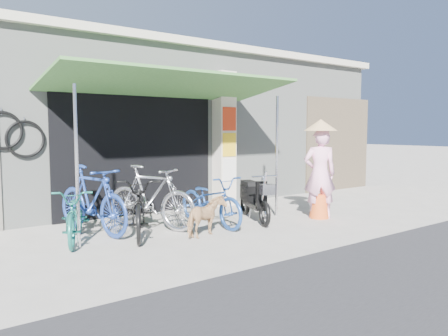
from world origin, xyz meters
TOP-DOWN VIEW (x-y plane):
  - ground at (0.00, 0.00)m, footprint 80.00×80.00m
  - bicycle_shop at (-0.00, 5.09)m, footprint 12.30×5.30m
  - shop_pillar at (0.85, 2.45)m, footprint 0.42×0.44m
  - awning at (-0.90, 1.63)m, footprint 4.60×1.88m
  - neighbour_right at (5.00, 2.59)m, footprint 2.60×0.06m
  - bike_teal at (-2.92, 1.10)m, footprint 1.14×1.68m
  - bike_blue at (-2.53, 1.49)m, footprint 0.96×1.95m
  - bike_black at (-1.97, 0.88)m, footprint 1.37×1.93m
  - bike_silver at (-1.60, 1.24)m, footprint 1.27×1.89m
  - bike_navy at (-0.62, 0.84)m, footprint 0.69×1.75m
  - street_dog at (-1.14, 0.21)m, footprint 0.83×0.58m
  - moped at (0.29, 0.73)m, footprint 0.75×1.54m
  - nun at (1.46, 0.14)m, footprint 0.75×0.69m

SIDE VIEW (x-z plane):
  - ground at x=0.00m, z-range 0.00..0.00m
  - street_dog at x=-1.14m, z-range 0.00..0.64m
  - moped at x=0.29m, z-range -0.04..0.87m
  - bike_teal at x=-2.92m, z-range 0.00..0.84m
  - bike_navy at x=-0.62m, z-range 0.00..0.90m
  - bike_black at x=-1.97m, z-range 0.00..0.96m
  - bike_silver at x=-1.60m, z-range 0.00..1.11m
  - bike_blue at x=-2.53m, z-range 0.00..1.13m
  - nun at x=1.46m, z-range -0.02..1.89m
  - neighbour_right at x=5.00m, z-range 0.00..2.60m
  - shop_pillar at x=0.85m, z-range 0.00..3.00m
  - bicycle_shop at x=0.00m, z-range 0.00..3.66m
  - awning at x=-0.90m, z-range 1.15..3.88m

